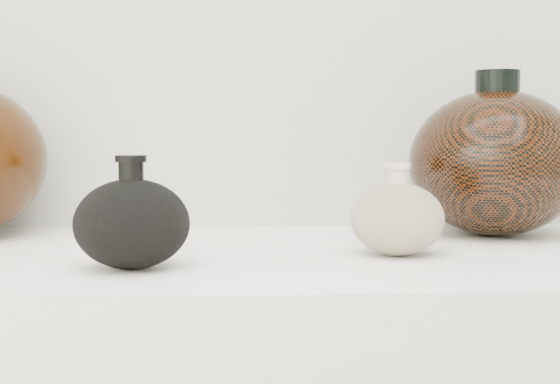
{
  "coord_description": "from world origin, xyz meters",
  "views": [
    {
      "loc": [
        -0.06,
        0.01,
        1.05
      ],
      "look_at": [
        -0.0,
        0.92,
        0.97
      ],
      "focal_mm": 50.0,
      "sensor_mm": 36.0,
      "label": 1
    }
  ],
  "objects": [
    {
      "name": "right_round_pot",
      "position": [
        0.3,
        1.08,
        1.0
      ],
      "size": [
        0.31,
        0.31,
        0.23
      ],
      "color": "black",
      "rests_on": "display_counter"
    },
    {
      "name": "cream_gourd_vase",
      "position": [
        0.13,
        0.91,
        0.94
      ],
      "size": [
        0.14,
        0.14,
        0.11
      ],
      "color": "beige",
      "rests_on": "display_counter"
    },
    {
      "name": "black_gourd_vase",
      "position": [
        -0.17,
        0.84,
        0.95
      ],
      "size": [
        0.16,
        0.16,
        0.12
      ],
      "color": "black",
      "rests_on": "display_counter"
    }
  ]
}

